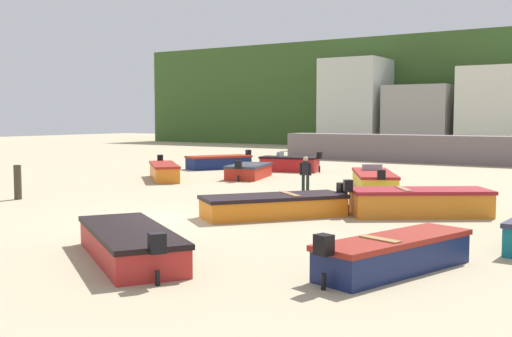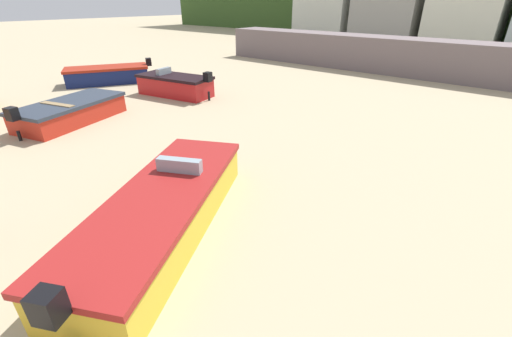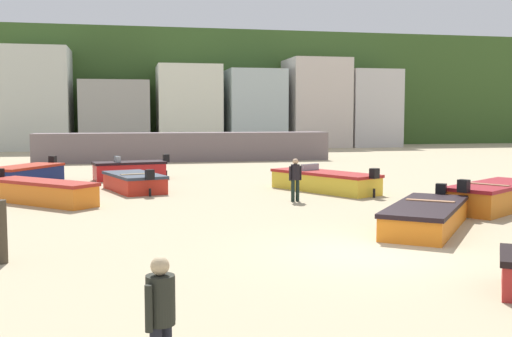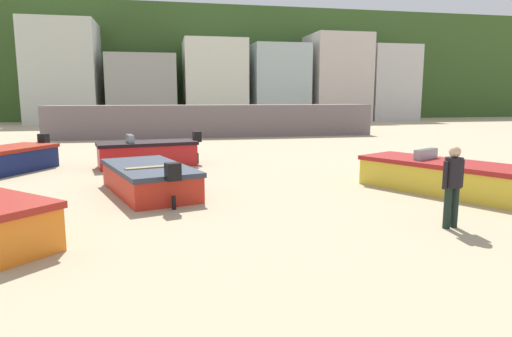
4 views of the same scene
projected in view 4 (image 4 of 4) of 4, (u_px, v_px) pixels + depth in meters
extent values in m
cube|color=#365423|center=(196.00, 71.00, 63.14)|extent=(90.00, 32.00, 12.15)
cube|color=slate|center=(215.00, 121.00, 28.85)|extent=(20.47, 2.40, 2.01)
cube|color=beige|center=(64.00, 73.00, 42.59)|extent=(6.30, 6.79, 9.47)
cube|color=gray|center=(143.00, 89.00, 43.54)|extent=(6.44, 5.27, 6.49)
cube|color=silver|center=(214.00, 82.00, 45.43)|extent=(6.04, 6.50, 8.05)
cube|color=#ACBCBC|center=(277.00, 84.00, 46.74)|extent=(5.57, 6.41, 7.71)
cube|color=beige|center=(336.00, 78.00, 47.79)|extent=(5.90, 6.09, 8.91)
cube|color=beige|center=(386.00, 83.00, 48.87)|extent=(5.18, 5.76, 7.85)
cube|color=black|center=(44.00, 139.00, 16.86)|extent=(0.41, 0.40, 0.40)
cylinder|color=black|center=(45.00, 160.00, 16.98)|extent=(0.14, 0.14, 0.36)
cube|color=red|center=(149.00, 181.00, 11.96)|extent=(2.69, 3.98, 0.64)
cube|color=#2C3543|center=(148.00, 167.00, 11.90)|extent=(2.80, 4.10, 0.12)
cube|color=black|center=(173.00, 172.00, 10.14)|extent=(0.39, 0.36, 0.40)
cylinder|color=black|center=(174.00, 203.00, 10.26)|extent=(0.13, 0.13, 0.32)
cube|color=#907750|center=(153.00, 168.00, 11.50)|extent=(1.44, 0.66, 0.08)
cube|color=gold|center=(455.00, 180.00, 11.87)|extent=(3.74, 5.16, 0.72)
cube|color=maroon|center=(456.00, 165.00, 11.80)|extent=(3.85, 5.28, 0.12)
cube|color=#8C9EA8|center=(426.00, 154.00, 12.43)|extent=(0.92, 0.62, 0.28)
cube|color=#B41C1E|center=(148.00, 156.00, 16.55)|extent=(3.64, 2.00, 0.79)
cube|color=black|center=(147.00, 143.00, 16.47)|extent=(3.75, 2.10, 0.12)
cube|color=black|center=(197.00, 137.00, 17.18)|extent=(0.34, 0.37, 0.40)
cylinder|color=black|center=(197.00, 158.00, 17.31)|extent=(0.12, 0.12, 0.40)
cube|color=#8C9EA8|center=(130.00, 139.00, 16.21)|extent=(0.36, 0.84, 0.28)
cylinder|color=black|center=(447.00, 208.00, 8.75)|extent=(0.17, 0.17, 0.82)
cylinder|color=black|center=(455.00, 207.00, 8.83)|extent=(0.17, 0.17, 0.82)
cylinder|color=black|center=(454.00, 172.00, 8.68)|extent=(0.41, 0.41, 0.58)
cylinder|color=black|center=(445.00, 175.00, 8.59)|extent=(0.11, 0.11, 0.54)
cylinder|color=black|center=(461.00, 174.00, 8.78)|extent=(0.11, 0.11, 0.54)
sphere|color=tan|center=(455.00, 152.00, 8.61)|extent=(0.27, 0.27, 0.22)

